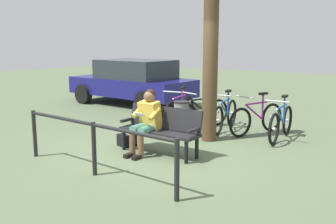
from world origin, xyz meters
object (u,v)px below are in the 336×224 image
bench (161,127)px  person_reading (147,118)px  tree_trunk (211,49)px  parked_car (133,81)px  handbag (124,141)px  bicycle_orange (257,119)px  bicycle_purple (281,123)px  bicycle_red (225,115)px  bicycle_blue (179,111)px  bicycle_green (202,113)px  litter_bin (181,119)px

bench → person_reading: 0.32m
tree_trunk → parked_car: (4.30, -2.71, -1.13)m
handbag → bicycle_orange: bearing=-126.1°
bench → bicycle_purple: bicycle_purple is taller
bicycle_red → bicycle_blue: same height
bicycle_purple → bicycle_green: same height
handbag → bicycle_green: (-0.49, -2.33, 0.24)m
bench → bicycle_red: (-0.15, -2.37, -0.15)m
person_reading → handbag: size_ratio=4.00×
person_reading → litter_bin: person_reading is taller
handbag → parked_car: bearing=-52.7°
bench → handbag: bearing=5.2°
bicycle_blue → handbag: bearing=-3.4°
litter_bin → bicycle_blue: 1.19m
bench → litter_bin: (0.38, -1.29, -0.11)m
bench → person_reading: (0.22, 0.16, 0.16)m
bicycle_red → bicycle_blue: (1.21, 0.10, 0.00)m
bicycle_orange → bicycle_green: bearing=-63.1°
litter_bin → parked_car: size_ratio=0.18×
bicycle_orange → bicycle_green: size_ratio=0.99×
litter_bin → bicycle_red: bearing=-116.2°
litter_bin → bicycle_orange: bicycle_orange is taller
bicycle_orange → bicycle_red: same height
bench → handbag: 0.97m
bicycle_purple → parked_car: (5.53, -1.79, 0.41)m
person_reading → bicycle_orange: (-1.13, -2.57, -0.31)m
handbag → litter_bin: litter_bin is taller
tree_trunk → bicycle_purple: size_ratio=2.27×
handbag → bicycle_blue: size_ratio=0.18×
bicycle_red → bicycle_blue: 1.22m
bench → bicycle_blue: size_ratio=0.96×
litter_bin → bicycle_blue: bicycle_blue is taller
bench → bicycle_purple: size_ratio=0.96×
tree_trunk → litter_bin: (0.66, 0.05, -1.51)m
handbag → bicycle_red: bearing=-113.3°
bicycle_purple → bicycle_orange: 0.63m
handbag → bicycle_green: 2.39m
litter_bin → bicycle_orange: size_ratio=0.49×
bicycle_orange → bicycle_green: 1.32m
parked_car → person_reading: bearing=135.4°
bicycle_blue → bicycle_red: bearing=87.2°
bicycle_purple → bicycle_orange: bearing=-107.2°
bicycle_orange → bicycle_blue: size_ratio=0.95×
bicycle_purple → bench: bearing=-36.6°
tree_trunk → parked_car: tree_trunk is taller
person_reading → bicycle_orange: person_reading is taller
bench → handbag: (0.89, 0.06, -0.39)m
bicycle_orange → bicycle_red: size_ratio=0.95×
bench → bicycle_purple: bearing=-122.3°
person_reading → bicycle_orange: size_ratio=0.75×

